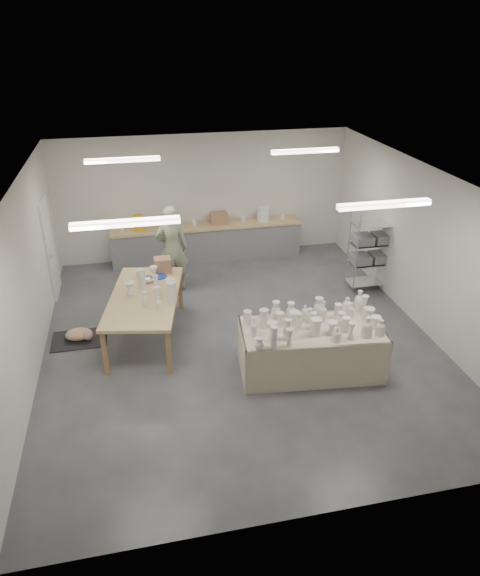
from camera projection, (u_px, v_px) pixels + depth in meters
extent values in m
plane|color=#424449|center=(238.00, 337.00, 9.58)|extent=(8.00, 8.00, 0.00)
cube|color=white|center=(238.00, 180.00, 8.21)|extent=(7.00, 8.00, 0.02)
cube|color=silver|center=(204.00, 197.00, 12.37)|extent=(7.00, 0.02, 3.00)
cube|color=silver|center=(317.00, 419.00, 5.42)|extent=(7.00, 0.02, 3.00)
cube|color=silver|center=(26.00, 284.00, 8.24)|extent=(0.02, 8.00, 3.00)
cube|color=silver|center=(422.00, 248.00, 9.55)|extent=(0.02, 8.00, 3.00)
cube|color=white|center=(50.00, 248.00, 10.71)|extent=(0.05, 0.90, 2.10)
cube|color=white|center=(126.00, 223.00, 6.59)|extent=(1.40, 0.12, 0.08)
cube|color=white|center=(384.00, 204.00, 7.27)|extent=(1.40, 0.12, 0.08)
cube|color=white|center=(123.00, 160.00, 9.63)|extent=(1.40, 0.12, 0.08)
cube|color=white|center=(305.00, 151.00, 10.30)|extent=(1.40, 0.12, 0.08)
cube|color=tan|center=(207.00, 226.00, 12.38)|extent=(4.60, 0.60, 0.06)
cube|color=slate|center=(207.00, 243.00, 12.58)|extent=(4.60, 0.55, 0.84)
cylinder|color=gold|center=(139.00, 223.00, 11.99)|extent=(0.30, 0.30, 0.34)
cylinder|color=#1F33A8|center=(169.00, 221.00, 12.12)|extent=(0.30, 0.30, 0.34)
cylinder|color=white|center=(263.00, 214.00, 12.55)|extent=(0.30, 0.30, 0.34)
cube|color=#976C49|center=(219.00, 218.00, 12.36)|extent=(0.40, 0.30, 0.28)
cylinder|color=white|center=(122.00, 228.00, 11.96)|extent=(0.10, 0.10, 0.14)
cylinder|color=white|center=(194.00, 223.00, 12.28)|extent=(0.10, 0.10, 0.14)
cylinder|color=white|center=(243.00, 219.00, 12.50)|extent=(0.10, 0.10, 0.14)
cylinder|color=white|center=(283.00, 216.00, 12.69)|extent=(0.10, 0.10, 0.14)
cylinder|color=silver|center=(357.00, 256.00, 10.71)|extent=(0.02, 0.02, 1.80)
cylinder|color=silver|center=(394.00, 252.00, 10.87)|extent=(0.02, 0.02, 1.80)
cylinder|color=silver|center=(348.00, 248.00, 11.10)|extent=(0.02, 0.02, 1.80)
cylinder|color=silver|center=(384.00, 245.00, 11.25)|extent=(0.02, 0.02, 1.80)
cube|color=silver|center=(367.00, 281.00, 11.33)|extent=(0.88, 0.48, 0.02)
cube|color=silver|center=(369.00, 263.00, 11.12)|extent=(0.88, 0.48, 0.02)
cube|color=silver|center=(372.00, 244.00, 10.91)|extent=(0.88, 0.48, 0.02)
cube|color=silver|center=(374.00, 224.00, 10.71)|extent=(0.88, 0.48, 0.02)
cube|color=slate|center=(360.00, 259.00, 11.03)|extent=(0.38, 0.42, 0.18)
cube|color=slate|center=(379.00, 257.00, 11.11)|extent=(0.38, 0.42, 0.18)
cube|color=slate|center=(363.00, 239.00, 10.82)|extent=(0.38, 0.42, 0.18)
cube|color=slate|center=(382.00, 238.00, 10.90)|extent=(0.38, 0.42, 0.18)
cube|color=olive|center=(310.00, 352.00, 8.53)|extent=(2.15, 1.15, 0.72)
cube|color=#BEB292|center=(312.00, 329.00, 8.33)|extent=(2.43, 1.34, 0.03)
cube|color=#BEB292|center=(322.00, 368.00, 8.05)|extent=(2.32, 0.27, 0.82)
cube|color=#BEB292|center=(301.00, 333.00, 8.97)|extent=(2.32, 0.27, 0.82)
cube|color=tan|center=(144.00, 297.00, 9.20)|extent=(1.61, 2.55, 0.06)
cube|color=olive|center=(117.00, 356.00, 8.33)|extent=(0.08, 0.08, 0.83)
cube|color=olive|center=(182.00, 348.00, 8.53)|extent=(0.08, 0.08, 0.83)
cube|color=olive|center=(117.00, 293.00, 10.27)|extent=(0.08, 0.08, 0.83)
cube|color=olive|center=(169.00, 288.00, 10.47)|extent=(0.08, 0.08, 0.83)
ellipsoid|color=silver|center=(148.00, 279.00, 9.65)|extent=(0.26, 0.26, 0.12)
cylinder|color=#1F33A8|center=(160.00, 276.00, 9.83)|extent=(0.26, 0.26, 0.03)
cylinder|color=white|center=(139.00, 274.00, 9.82)|extent=(0.11, 0.11, 0.12)
cube|color=#976C49|center=(163.00, 265.00, 10.02)|extent=(0.32, 0.26, 0.28)
cube|color=black|center=(80.00, 339.00, 9.51)|extent=(1.00, 0.70, 0.02)
ellipsoid|color=white|center=(79.00, 334.00, 9.46)|extent=(0.57, 0.48, 0.21)
sphere|color=white|center=(88.00, 335.00, 9.38)|extent=(0.18, 0.18, 0.18)
imported|color=gray|center=(172.00, 249.00, 10.93)|extent=(0.70, 0.46, 1.90)
cylinder|color=#A31F17|center=(173.00, 270.00, 11.45)|extent=(0.38, 0.38, 0.04)
cylinder|color=silver|center=(179.00, 276.00, 11.56)|extent=(0.02, 0.02, 0.30)
cylinder|color=silver|center=(169.00, 275.00, 11.62)|extent=(0.02, 0.02, 0.30)
cylinder|color=silver|center=(171.00, 280.00, 11.40)|extent=(0.02, 0.02, 0.30)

